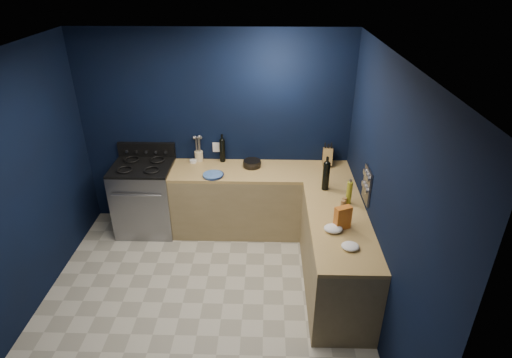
{
  "coord_description": "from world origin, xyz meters",
  "views": [
    {
      "loc": [
        0.67,
        -3.34,
        3.3
      ],
      "look_at": [
        0.55,
        1.0,
        1.0
      ],
      "focal_mm": 29.28,
      "sensor_mm": 36.0,
      "label": 1
    }
  ],
  "objects_px": {
    "gas_range": "(146,199)",
    "plate_stack": "(213,175)",
    "utensil_crock": "(199,156)",
    "knife_block": "(327,156)",
    "crouton_bag": "(343,218)"
  },
  "relations": [
    {
      "from": "utensil_crock",
      "to": "knife_block",
      "type": "height_order",
      "value": "knife_block"
    },
    {
      "from": "gas_range",
      "to": "crouton_bag",
      "type": "bearing_deg",
      "value": -28.05
    },
    {
      "from": "utensil_crock",
      "to": "knife_block",
      "type": "bearing_deg",
      "value": -1.77
    },
    {
      "from": "knife_block",
      "to": "crouton_bag",
      "type": "distance_m",
      "value": 1.48
    },
    {
      "from": "gas_range",
      "to": "knife_block",
      "type": "xyz_separation_m",
      "value": [
        2.4,
        0.22,
        0.55
      ]
    },
    {
      "from": "utensil_crock",
      "to": "crouton_bag",
      "type": "relative_size",
      "value": 0.56
    },
    {
      "from": "knife_block",
      "to": "crouton_bag",
      "type": "height_order",
      "value": "knife_block"
    },
    {
      "from": "gas_range",
      "to": "knife_block",
      "type": "bearing_deg",
      "value": 5.18
    },
    {
      "from": "plate_stack",
      "to": "utensil_crock",
      "type": "bearing_deg",
      "value": 118.15
    },
    {
      "from": "plate_stack",
      "to": "utensil_crock",
      "type": "height_order",
      "value": "utensil_crock"
    },
    {
      "from": "plate_stack",
      "to": "knife_block",
      "type": "height_order",
      "value": "knife_block"
    },
    {
      "from": "plate_stack",
      "to": "gas_range",
      "type": "bearing_deg",
      "value": 169.49
    },
    {
      "from": "plate_stack",
      "to": "crouton_bag",
      "type": "height_order",
      "value": "crouton_bag"
    },
    {
      "from": "gas_range",
      "to": "plate_stack",
      "type": "bearing_deg",
      "value": -10.51
    },
    {
      "from": "plate_stack",
      "to": "knife_block",
      "type": "bearing_deg",
      "value": 15.0
    }
  ]
}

